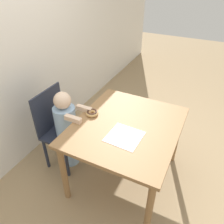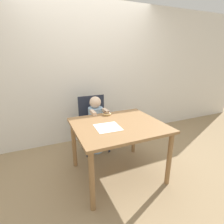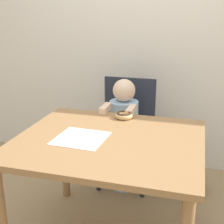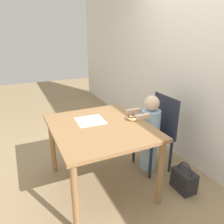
{
  "view_description": "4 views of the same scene",
  "coord_description": "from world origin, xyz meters",
  "px_view_note": "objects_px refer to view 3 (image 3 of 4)",
  "views": [
    {
      "loc": [
        -1.55,
        -0.61,
        2.05
      ],
      "look_at": [
        -0.02,
        0.15,
        0.87
      ],
      "focal_mm": 35.0,
      "sensor_mm": 36.0,
      "label": 1
    },
    {
      "loc": [
        -0.91,
        -1.86,
        1.6
      ],
      "look_at": [
        -0.02,
        0.15,
        0.87
      ],
      "focal_mm": 28.0,
      "sensor_mm": 36.0,
      "label": 2
    },
    {
      "loc": [
        0.5,
        -1.68,
        1.49
      ],
      "look_at": [
        -0.02,
        0.15,
        0.87
      ],
      "focal_mm": 50.0,
      "sensor_mm": 36.0,
      "label": 3
    },
    {
      "loc": [
        1.93,
        -0.76,
        1.67
      ],
      "look_at": [
        -0.02,
        0.15,
        0.87
      ],
      "focal_mm": 35.0,
      "sensor_mm": 36.0,
      "label": 4
    }
  ],
  "objects_px": {
    "child_figure": "(123,135)",
    "donut": "(124,115)",
    "handbag": "(185,176)",
    "chair": "(127,131)"
  },
  "relations": [
    {
      "from": "donut",
      "to": "handbag",
      "type": "xyz_separation_m",
      "value": [
        0.45,
        0.42,
        -0.65
      ]
    },
    {
      "from": "child_figure",
      "to": "donut",
      "type": "xyz_separation_m",
      "value": [
        0.08,
        -0.3,
        0.28
      ]
    },
    {
      "from": "donut",
      "to": "chair",
      "type": "bearing_deg",
      "value": 100.62
    },
    {
      "from": "chair",
      "to": "handbag",
      "type": "distance_m",
      "value": 0.64
    },
    {
      "from": "child_figure",
      "to": "handbag",
      "type": "bearing_deg",
      "value": 13.27
    },
    {
      "from": "donut",
      "to": "handbag",
      "type": "distance_m",
      "value": 0.9
    },
    {
      "from": "child_figure",
      "to": "donut",
      "type": "height_order",
      "value": "child_figure"
    },
    {
      "from": "child_figure",
      "to": "donut",
      "type": "relative_size",
      "value": 7.67
    },
    {
      "from": "child_figure",
      "to": "handbag",
      "type": "height_order",
      "value": "child_figure"
    },
    {
      "from": "handbag",
      "to": "chair",
      "type": "bearing_deg",
      "value": -178.96
    }
  ]
}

